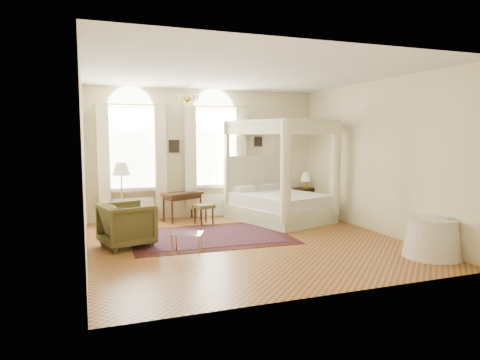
# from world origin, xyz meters

# --- Properties ---
(ground) EXTENTS (6.00, 6.00, 0.00)m
(ground) POSITION_xyz_m (0.00, 0.00, 0.00)
(ground) COLOR #AC6D32
(ground) RESTS_ON ground
(room_walls) EXTENTS (6.00, 6.00, 6.00)m
(room_walls) POSITION_xyz_m (0.00, 0.00, 1.98)
(room_walls) COLOR beige
(room_walls) RESTS_ON ground
(window_left) EXTENTS (1.62, 0.27, 3.29)m
(window_left) POSITION_xyz_m (-1.90, 2.87, 1.49)
(window_left) COLOR white
(window_left) RESTS_ON room_walls
(window_right) EXTENTS (1.62, 0.27, 3.29)m
(window_right) POSITION_xyz_m (0.20, 2.87, 1.49)
(window_right) COLOR white
(window_right) RESTS_ON room_walls
(chandelier) EXTENTS (0.51, 0.45, 0.50)m
(chandelier) POSITION_xyz_m (-0.90, 1.20, 2.91)
(chandelier) COLOR #B5953C
(chandelier) RESTS_ON room_walls
(wall_pictures) EXTENTS (2.54, 0.03, 0.39)m
(wall_pictures) POSITION_xyz_m (0.09, 2.97, 1.89)
(wall_pictures) COLOR black
(wall_pictures) RESTS_ON room_walls
(canopy_bed) EXTENTS (2.48, 2.75, 2.48)m
(canopy_bed) POSITION_xyz_m (1.55, 1.77, 0.56)
(canopy_bed) COLOR beige
(canopy_bed) RESTS_ON ground
(nightstand) EXTENTS (0.59, 0.57, 0.66)m
(nightstand) POSITION_xyz_m (2.70, 2.70, 0.33)
(nightstand) COLOR #37200F
(nightstand) RESTS_ON ground
(nightstand_lamp) EXTENTS (0.29, 0.29, 0.42)m
(nightstand_lamp) POSITION_xyz_m (2.76, 2.70, 0.94)
(nightstand_lamp) COLOR #B5953C
(nightstand_lamp) RESTS_ON nightstand
(writing_desk) EXTENTS (1.07, 0.82, 0.72)m
(writing_desk) POSITION_xyz_m (-0.75, 2.54, 0.61)
(writing_desk) COLOR #37200F
(writing_desk) RESTS_ON ground
(laptop) EXTENTS (0.37, 0.26, 0.03)m
(laptop) POSITION_xyz_m (-0.51, 2.54, 0.73)
(laptop) COLOR black
(laptop) RESTS_ON writing_desk
(stool) EXTENTS (0.51, 0.51, 0.48)m
(stool) POSITION_xyz_m (-0.35, 2.00, 0.40)
(stool) COLOR #453D1D
(stool) RESTS_ON ground
(armchair) EXTENTS (1.13, 1.11, 0.84)m
(armchair) POSITION_xyz_m (-2.27, 0.50, 0.42)
(armchair) COLOR #413B1B
(armchair) RESTS_ON ground
(coffee_table) EXTENTS (0.66, 0.58, 0.38)m
(coffee_table) POSITION_xyz_m (-1.30, -0.37, 0.34)
(coffee_table) COLOR white
(coffee_table) RESTS_ON ground
(floor_lamp) EXTENTS (0.39, 0.39, 1.52)m
(floor_lamp) POSITION_xyz_m (-2.23, 2.04, 1.30)
(floor_lamp) COLOR #B5953C
(floor_lamp) RESTS_ON ground
(oriental_rug) EXTENTS (3.34, 2.45, 0.01)m
(oriental_rug) POSITION_xyz_m (-0.56, 0.71, 0.01)
(oriental_rug) COLOR #3E140F
(oriental_rug) RESTS_ON ground
(side_table) EXTENTS (1.00, 1.00, 0.68)m
(side_table) POSITION_xyz_m (2.70, -2.03, 0.34)
(side_table) COLOR white
(side_table) RESTS_ON ground
(book) EXTENTS (0.19, 0.25, 0.02)m
(book) POSITION_xyz_m (2.84, -2.09, 0.69)
(book) COLOR black
(book) RESTS_ON side_table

